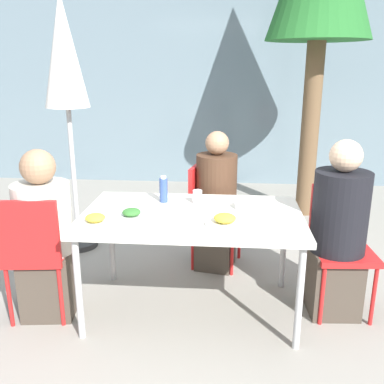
# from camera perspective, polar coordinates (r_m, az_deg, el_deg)

# --- Properties ---
(ground_plane) EXTENTS (24.00, 24.00, 0.00)m
(ground_plane) POSITION_cam_1_polar(r_m,az_deg,el_deg) (3.20, -0.00, -15.29)
(ground_plane) COLOR gray
(building_facade) EXTENTS (10.00, 0.20, 3.00)m
(building_facade) POSITION_cam_1_polar(r_m,az_deg,el_deg) (6.31, 2.82, 14.81)
(building_facade) COLOR slate
(building_facade) RESTS_ON ground
(dining_table) EXTENTS (1.48, 0.90, 0.73)m
(dining_table) POSITION_cam_1_polar(r_m,az_deg,el_deg) (2.90, -0.00, -3.85)
(dining_table) COLOR silver
(dining_table) RESTS_ON ground
(chair_left) EXTENTS (0.44, 0.44, 0.89)m
(chair_left) POSITION_cam_1_polar(r_m,az_deg,el_deg) (3.04, -20.25, -7.03)
(chair_left) COLOR red
(chair_left) RESTS_ON ground
(person_left) EXTENTS (0.38, 0.38, 1.18)m
(person_left) POSITION_cam_1_polar(r_m,az_deg,el_deg) (3.09, -18.95, -6.10)
(person_left) COLOR #473D33
(person_left) RESTS_ON ground
(chair_right) EXTENTS (0.42, 0.42, 0.89)m
(chair_right) POSITION_cam_1_polar(r_m,az_deg,el_deg) (3.19, 19.21, -5.82)
(chair_right) COLOR red
(chair_right) RESTS_ON ground
(person_right) EXTENTS (0.37, 0.37, 1.24)m
(person_right) POSITION_cam_1_polar(r_m,az_deg,el_deg) (3.08, 18.86, -5.49)
(person_right) COLOR #473D33
(person_right) RESTS_ON ground
(chair_far) EXTENTS (0.47, 0.47, 0.89)m
(chair_far) POSITION_cam_1_polar(r_m,az_deg,el_deg) (3.67, 2.19, -1.93)
(chair_far) COLOR red
(chair_far) RESTS_ON ground
(person_far) EXTENTS (0.36, 0.36, 1.18)m
(person_far) POSITION_cam_1_polar(r_m,az_deg,el_deg) (3.60, 3.23, -1.80)
(person_far) COLOR #473D33
(person_far) RESTS_ON ground
(closed_umbrella) EXTENTS (0.39, 0.39, 2.30)m
(closed_umbrella) POSITION_cam_1_polar(r_m,az_deg,el_deg) (4.00, -16.64, 16.36)
(closed_umbrella) COLOR #333333
(closed_umbrella) RESTS_ON ground
(plate_0) EXTENTS (0.23, 0.23, 0.06)m
(plate_0) POSITION_cam_1_polar(r_m,az_deg,el_deg) (2.76, -12.76, -3.66)
(plate_0) COLOR white
(plate_0) RESTS_ON dining_table
(plate_1) EXTENTS (0.25, 0.25, 0.07)m
(plate_1) POSITION_cam_1_polar(r_m,az_deg,el_deg) (2.69, 4.39, -3.80)
(plate_1) COLOR white
(plate_1) RESTS_ON dining_table
(plate_2) EXTENTS (0.22, 0.22, 0.06)m
(plate_2) POSITION_cam_1_polar(r_m,az_deg,el_deg) (2.82, -8.07, -2.97)
(plate_2) COLOR white
(plate_2) RESTS_ON dining_table
(bottle) EXTENTS (0.06, 0.06, 0.19)m
(bottle) POSITION_cam_1_polar(r_m,az_deg,el_deg) (3.10, -3.82, 0.32)
(bottle) COLOR #334C8E
(bottle) RESTS_ON dining_table
(drinking_cup) EXTENTS (0.07, 0.07, 0.10)m
(drinking_cup) POSITION_cam_1_polar(r_m,az_deg,el_deg) (3.08, 0.73, -0.64)
(drinking_cup) COLOR white
(drinking_cup) RESTS_ON dining_table
(salad_bowl) EXTENTS (0.15, 0.15, 0.05)m
(salad_bowl) POSITION_cam_1_polar(r_m,az_deg,el_deg) (3.00, 7.13, -1.70)
(salad_bowl) COLOR white
(salad_bowl) RESTS_ON dining_table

